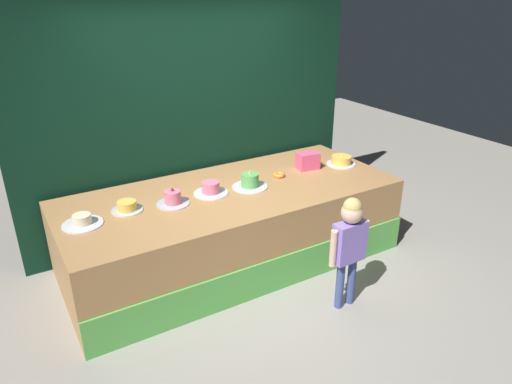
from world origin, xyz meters
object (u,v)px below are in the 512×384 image
at_px(cake_right, 250,182).
at_px(cake_center_left, 173,199).
at_px(cake_left, 127,207).
at_px(cake_center_right, 211,189).
at_px(donut, 279,175).
at_px(cake_far_left, 82,221).
at_px(cake_far_right, 341,161).
at_px(child_figure, 350,238).
at_px(pink_box, 308,161).

bearing_deg(cake_right, cake_center_left, 178.22).
xyz_separation_m(cake_left, cake_center_right, (0.80, -0.05, 0.01)).
distance_m(donut, cake_center_right, 0.80).
relative_size(donut, cake_center_left, 0.41).
bearing_deg(cake_center_left, cake_far_left, 179.11).
relative_size(cake_far_left, cake_right, 0.96).
xyz_separation_m(donut, cake_far_left, (-2.00, -0.04, 0.01)).
relative_size(donut, cake_far_right, 0.38).
distance_m(cake_center_left, cake_far_right, 2.00).
bearing_deg(child_figure, cake_center_right, 119.34).
xyz_separation_m(child_figure, cake_left, (-1.49, 1.27, 0.14)).
height_order(child_figure, cake_right, child_figure).
relative_size(pink_box, cake_center_right, 0.69).
xyz_separation_m(cake_center_left, cake_right, (0.80, -0.02, 0.01)).
distance_m(cake_left, cake_far_right, 2.41).
height_order(cake_left, cake_center_left, cake_center_left).
bearing_deg(cake_far_left, cake_left, 9.91).
relative_size(child_figure, cake_far_left, 3.09).
bearing_deg(child_figure, pink_box, 68.10).
bearing_deg(cake_right, pink_box, 8.56).
height_order(cake_far_left, cake_far_right, cake_far_right).
xyz_separation_m(child_figure, cake_far_right, (0.92, 1.19, 0.15)).
bearing_deg(cake_left, child_figure, -40.46).
distance_m(cake_far_left, cake_left, 0.41).
bearing_deg(cake_far_left, cake_center_left, -0.89).
height_order(pink_box, cake_right, cake_right).
distance_m(donut, cake_center_left, 1.20).
relative_size(cake_center_right, cake_right, 0.94).
height_order(donut, cake_far_right, cake_far_right).
bearing_deg(donut, child_figure, -95.27).
height_order(pink_box, cake_far_left, pink_box).
bearing_deg(donut, cake_right, -168.39).
xyz_separation_m(cake_far_left, cake_left, (0.40, 0.07, 0.00)).
xyz_separation_m(donut, cake_center_left, (-1.20, -0.06, 0.03)).
distance_m(cake_center_right, cake_far_right, 1.60).
distance_m(donut, cake_left, 1.60).
bearing_deg(cake_center_right, cake_left, 176.59).
distance_m(child_figure, cake_left, 1.96).
bearing_deg(pink_box, cake_far_right, -12.66).
height_order(pink_box, donut, pink_box).
bearing_deg(cake_far_right, cake_center_right, 178.96).
distance_m(cake_left, cake_center_left, 0.41).
xyz_separation_m(cake_left, cake_center_left, (0.40, -0.08, 0.02)).
bearing_deg(cake_center_right, cake_far_left, -178.94).
xyz_separation_m(pink_box, cake_center_right, (-1.20, -0.06, -0.04)).
distance_m(cake_far_left, cake_center_right, 1.20).
height_order(cake_center_left, cake_right, cake_right).
relative_size(donut, cake_right, 0.35).
distance_m(cake_center_left, cake_right, 0.80).
bearing_deg(cake_left, cake_right, -5.10).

